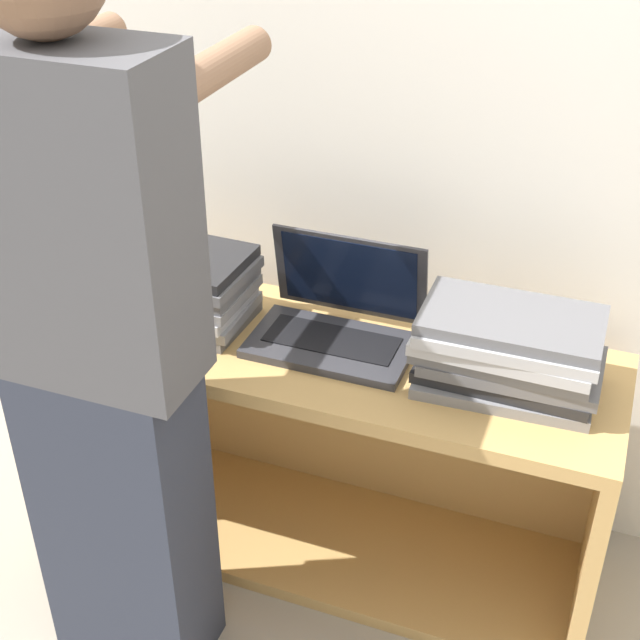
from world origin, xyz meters
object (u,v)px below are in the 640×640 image
person (101,354)px  laptop_stack_right (508,351)px  laptop_open (337,322)px  laptop_stack_left (172,285)px

person → laptop_stack_right: bearing=31.7°
laptop_stack_right → laptop_open: bearing=173.7°
laptop_open → laptop_stack_left: bearing=-173.9°
laptop_open → person: 0.59m
laptop_stack_left → laptop_stack_right: 0.81m
laptop_open → person: person is taller
laptop_stack_left → laptop_stack_right: (0.81, -0.00, 0.00)m
laptop_open → laptop_stack_left: size_ratio=0.95×
laptop_stack_right → person: size_ratio=0.24×
laptop_stack_left → laptop_open: bearing=6.1°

